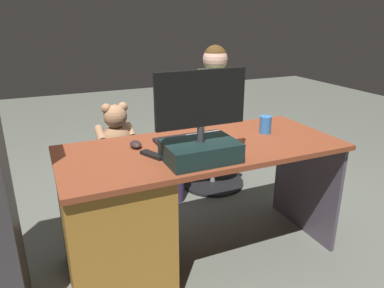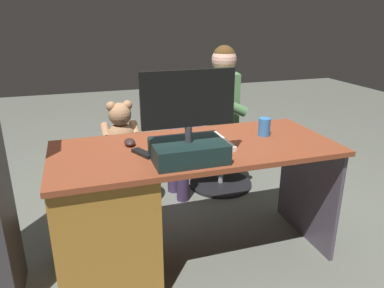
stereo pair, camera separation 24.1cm
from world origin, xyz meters
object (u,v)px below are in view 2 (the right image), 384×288
(visitor_chair, at_px, (221,158))
(tv_remote, at_px, (143,153))
(cup, at_px, (264,127))
(monitor, at_px, (188,137))
(keyboard, at_px, (186,138))
(office_chair_teddy, at_px, (124,177))
(teddy_bear, at_px, (121,129))
(computer_mouse, at_px, (130,142))
(desk, at_px, (125,210))
(person, at_px, (213,108))

(visitor_chair, bearing_deg, tv_remote, 47.96)
(cup, bearing_deg, monitor, 23.43)
(cup, height_order, visitor_chair, cup)
(keyboard, xyz_separation_m, office_chair_teddy, (0.31, -0.60, -0.47))
(office_chair_teddy, xyz_separation_m, visitor_chair, (-0.85, -0.15, -0.01))
(cup, bearing_deg, teddy_bear, -40.95)
(computer_mouse, relative_size, cup, 0.90)
(keyboard, bearing_deg, tv_remote, 29.13)
(teddy_bear, bearing_deg, visitor_chair, -170.69)
(monitor, relative_size, office_chair_teddy, 0.89)
(monitor, xyz_separation_m, computer_mouse, (0.25, -0.31, -0.10))
(desk, bearing_deg, teddy_bear, -96.60)
(desk, distance_m, monitor, 0.58)
(tv_remote, distance_m, visitor_chair, 1.32)
(keyboard, distance_m, visitor_chair, 1.05)
(monitor, bearing_deg, desk, -30.43)
(cup, height_order, tv_remote, cup)
(desk, relative_size, office_chair_teddy, 3.05)
(keyboard, distance_m, tv_remote, 0.32)
(monitor, distance_m, person, 1.17)
(desk, height_order, person, person)
(desk, distance_m, visitor_chair, 1.28)
(desk, xyz_separation_m, person, (-0.84, -0.86, 0.31))
(tv_remote, distance_m, person, 1.16)
(office_chair_teddy, height_order, teddy_bear, teddy_bear)
(tv_remote, xyz_separation_m, visitor_chair, (-0.82, -0.91, -0.48))
(monitor, relative_size, keyboard, 1.10)
(keyboard, height_order, office_chair_teddy, keyboard)
(office_chair_teddy, distance_m, person, 0.89)
(tv_remote, bearing_deg, visitor_chair, -157.13)
(desk, xyz_separation_m, monitor, (-0.31, 0.18, 0.46))
(visitor_chair, bearing_deg, person, 10.21)
(cup, relative_size, office_chair_teddy, 0.21)
(keyboard, bearing_deg, cup, 172.68)
(desk, bearing_deg, keyboard, -163.54)
(keyboard, bearing_deg, office_chair_teddy, -63.08)
(computer_mouse, bearing_deg, monitor, 128.93)
(office_chair_teddy, bearing_deg, desk, 83.27)
(monitor, distance_m, cup, 0.61)
(keyboard, xyz_separation_m, visitor_chair, (-0.54, -0.76, -0.48))
(tv_remote, xyz_separation_m, teddy_bear, (0.02, -0.77, -0.10))
(monitor, bearing_deg, computer_mouse, -51.07)
(monitor, bearing_deg, office_chair_teddy, -75.75)
(teddy_bear, bearing_deg, office_chair_teddy, 90.00)
(cup, xyz_separation_m, person, (0.02, -0.80, -0.07))
(monitor, height_order, keyboard, monitor)
(teddy_bear, xyz_separation_m, person, (-0.76, -0.12, 0.07))
(keyboard, bearing_deg, teddy_bear, -63.60)
(desk, bearing_deg, office_chair_teddy, -96.73)
(desk, height_order, keyboard, keyboard)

